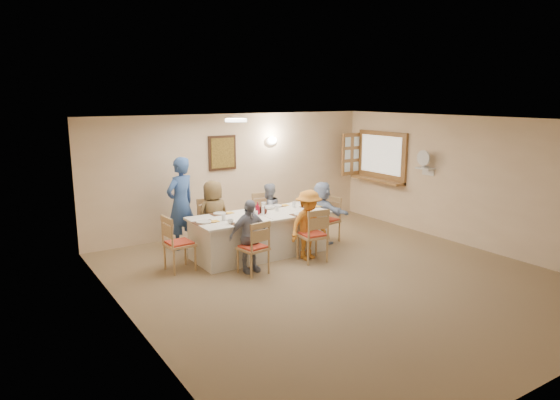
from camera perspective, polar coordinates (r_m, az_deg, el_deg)
ground at (r=8.17m, az=6.58°, el=-8.78°), size 7.00×7.00×0.00m
room_walls at (r=7.77m, az=6.84°, el=1.73°), size 7.00×7.00×7.00m
wall_picture at (r=10.48m, az=-6.60°, el=5.37°), size 0.62×0.05×0.72m
wall_sconce at (r=11.02m, az=-0.93°, el=6.81°), size 0.26×0.09×0.18m
ceiling_light at (r=8.36m, az=-5.06°, el=9.08°), size 0.36×0.36×0.05m
serving_hatch at (r=11.66m, az=11.56°, el=4.88°), size 0.06×1.50×1.15m
hatch_sill at (r=11.66m, az=11.03°, el=2.28°), size 0.30×1.50×0.05m
shutter_door at (r=12.05m, az=8.14°, el=5.21°), size 0.55×0.04×1.00m
fan_shelf at (r=10.70m, az=16.26°, el=3.49°), size 0.22×0.36×0.03m
desk_fan at (r=10.66m, az=16.20°, el=4.28°), size 0.30×0.30×0.28m
dining_table at (r=9.13m, az=-2.31°, el=-3.96°), size 2.51×1.06×0.76m
chair_back_left at (r=9.53m, az=-7.88°, el=-2.79°), size 0.51×0.51×0.95m
chair_back_right at (r=10.07m, az=-1.68°, el=-1.92°), size 0.50×0.50×0.94m
chair_front_left at (r=8.16m, az=-3.10°, el=-5.37°), size 0.50×0.50×0.91m
chair_front_right at (r=8.78m, az=3.73°, el=-3.93°), size 0.51×0.51×0.97m
chair_left_end at (r=8.46m, az=-11.43°, el=-4.81°), size 0.48×0.48×0.95m
chair_right_end at (r=9.96m, az=5.40°, el=-2.25°), size 0.51×0.51×0.90m
diner_back_left at (r=9.37m, az=-7.60°, el=-1.81°), size 0.75×0.56×1.34m
diner_back_right at (r=9.95m, az=-1.33°, el=-1.43°), size 0.70×0.61×1.17m
diner_front_left at (r=8.22m, az=-3.53°, el=-4.14°), size 0.73×0.35×1.22m
diner_front_right at (r=8.84m, az=3.28°, el=-2.86°), size 0.94×0.69×1.25m
diner_right_end at (r=9.85m, az=4.82°, el=-1.42°), size 1.25×0.71×1.23m
caregiver at (r=9.58m, az=-11.27°, el=-0.37°), size 0.93×0.86×1.75m
placemat_fl at (r=8.40m, az=-4.41°, el=-2.70°), size 0.36×0.27×0.01m
plate_fl at (r=8.39m, az=-4.41°, el=-2.63°), size 0.24×0.24×0.01m
napkin_fl at (r=8.44m, az=-3.17°, el=-2.56°), size 0.13×0.13×0.01m
placemat_fr at (r=9.01m, az=2.32°, el=-1.67°), size 0.33×0.24×0.01m
plate_fr at (r=9.01m, az=2.32°, el=-1.61°), size 0.23×0.23×0.01m
napkin_fr at (r=9.07m, az=3.43°, el=-1.54°), size 0.13×0.13×0.01m
placemat_bl at (r=9.12m, az=-6.92°, el=-1.57°), size 0.34×0.25×0.01m
plate_bl at (r=9.12m, az=-6.92°, el=-1.51°), size 0.23×0.23×0.01m
napkin_bl at (r=9.16m, az=-5.77°, el=-1.45°), size 0.13×0.13×0.01m
placemat_br at (r=9.69m, az=-0.53°, el=-0.69°), size 0.36×0.27×0.01m
plate_br at (r=9.69m, az=-0.53°, el=-0.64°), size 0.26×0.26×0.02m
napkin_br at (r=9.74m, az=0.52°, el=-0.58°), size 0.13×0.13×0.01m
placemat_le at (r=8.55m, az=-8.70°, el=-2.54°), size 0.36×0.26×0.01m
plate_le at (r=8.55m, az=-8.71°, el=-2.47°), size 0.26×0.26×0.02m
napkin_le at (r=8.58m, az=-7.47°, el=-2.41°), size 0.13×0.13×0.01m
placemat_re at (r=9.64m, az=3.42°, el=-0.79°), size 0.34×0.25×0.01m
plate_re at (r=9.63m, az=3.42°, el=-0.73°), size 0.24×0.24×0.02m
napkin_re at (r=9.70m, az=4.45°, el=-0.67°), size 0.15×0.15×0.01m
teacup_a at (r=8.40m, az=-5.68°, el=-2.47°), size 0.12×0.12×0.08m
teacup_b at (r=9.64m, az=-1.89°, el=-0.51°), size 0.16×0.16×0.09m
bowl_a at (r=8.67m, az=-3.10°, el=-2.04°), size 0.35×0.35×0.06m
bowl_b at (r=9.45m, az=-1.22°, el=-0.85°), size 0.28×0.28×0.06m
condiment_ketchup at (r=9.01m, az=-2.59°, el=-0.94°), size 0.12×0.12×0.23m
condiment_brown at (r=9.11m, az=-2.47°, el=-0.95°), size 0.09×0.09×0.18m
condiment_malt at (r=9.06m, az=-1.82°, el=-1.14°), size 0.15×0.15×0.15m
drinking_glass at (r=8.99m, az=-3.32°, el=-1.36°), size 0.06×0.06×0.09m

